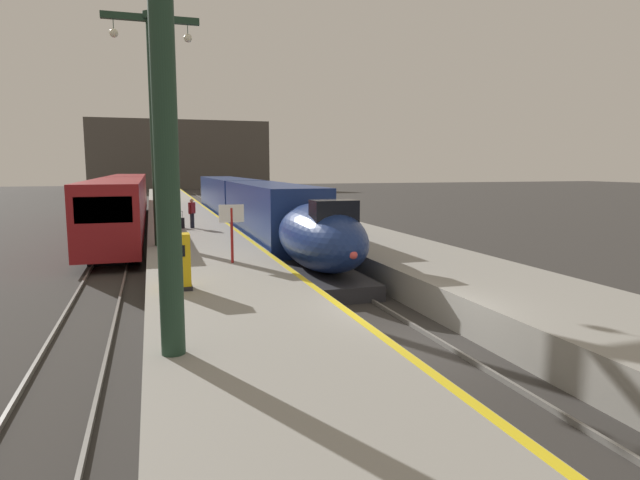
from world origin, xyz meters
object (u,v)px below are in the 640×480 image
(station_column_near, at_px, (166,55))
(passenger_near_edge, at_px, (192,211))
(ticket_machine_yellow, at_px, (178,264))
(rolling_suitcase, at_px, (181,223))
(station_column_mid, at_px, (154,110))
(highspeed_train_main, at_px, (251,207))
(departure_info_board, at_px, (232,222))
(regional_train_adjacent, at_px, (124,200))

(station_column_near, height_order, passenger_near_edge, station_column_near)
(passenger_near_edge, relative_size, ticket_machine_yellow, 1.06)
(station_column_near, distance_m, rolling_suitcase, 21.95)
(station_column_near, relative_size, station_column_mid, 0.88)
(highspeed_train_main, height_order, station_column_near, station_column_near)
(highspeed_train_main, xyz_separation_m, ticket_machine_yellow, (-5.55, -19.35, -0.13))
(station_column_mid, relative_size, passenger_near_edge, 5.87)
(departure_info_board, bearing_deg, ticket_machine_yellow, -118.40)
(regional_train_adjacent, xyz_separation_m, passenger_near_edge, (4.09, -10.68, -0.09))
(ticket_machine_yellow, bearing_deg, highspeed_train_main, 73.99)
(station_column_near, relative_size, rolling_suitcase, 8.93)
(ticket_machine_yellow, relative_size, departure_info_board, 0.75)
(rolling_suitcase, xyz_separation_m, departure_info_board, (1.18, -12.00, 1.20))
(station_column_near, bearing_deg, departure_info_board, 75.62)
(station_column_near, distance_m, passenger_near_edge, 21.78)
(station_column_near, xyz_separation_m, ticket_machine_yellow, (0.29, 5.44, -4.66))
(station_column_mid, xyz_separation_m, passenger_near_edge, (1.89, 6.56, -4.93))
(passenger_near_edge, bearing_deg, station_column_mid, -106.11)
(passenger_near_edge, relative_size, departure_info_board, 0.80)
(station_column_mid, height_order, departure_info_board, station_column_mid)
(highspeed_train_main, bearing_deg, rolling_suitcase, -143.24)
(highspeed_train_main, xyz_separation_m, regional_train_adjacent, (-8.10, 7.15, 0.21))
(highspeed_train_main, height_order, rolling_suitcase, highspeed_train_main)
(station_column_near, xyz_separation_m, rolling_suitcase, (1.21, 21.32, -5.09))
(ticket_machine_yellow, bearing_deg, passenger_near_edge, 84.42)
(highspeed_train_main, height_order, station_column_mid, station_column_mid)
(highspeed_train_main, distance_m, regional_train_adjacent, 10.81)
(regional_train_adjacent, relative_size, station_column_near, 4.17)
(highspeed_train_main, bearing_deg, departure_info_board, -102.58)
(rolling_suitcase, distance_m, departure_info_board, 12.12)
(station_column_mid, bearing_deg, highspeed_train_main, 59.67)
(ticket_machine_yellow, height_order, departure_info_board, departure_info_board)
(rolling_suitcase, relative_size, ticket_machine_yellow, 0.61)
(station_column_mid, bearing_deg, regional_train_adjacent, 97.27)
(highspeed_train_main, relative_size, ticket_machine_yellow, 24.14)
(passenger_near_edge, height_order, rolling_suitcase, passenger_near_edge)
(station_column_near, height_order, rolling_suitcase, station_column_near)
(regional_train_adjacent, bearing_deg, station_column_near, -85.96)
(station_column_mid, distance_m, departure_info_board, 7.38)
(station_column_mid, relative_size, ticket_machine_yellow, 6.20)
(departure_info_board, bearing_deg, passenger_near_edge, 92.66)
(regional_train_adjacent, xyz_separation_m, station_column_mid, (2.20, -17.24, 4.84))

